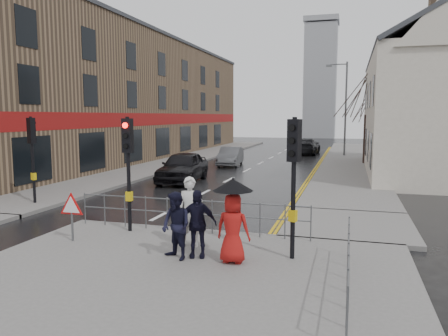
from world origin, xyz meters
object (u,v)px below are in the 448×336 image
Objects in this scene: pedestrian_b at (176,226)px; pedestrian_d at (197,224)px; car_mid at (230,156)px; pedestrian_a at (190,212)px; pedestrian_with_umbrella at (233,216)px; car_parked at (183,167)px.

pedestrian_d is (0.42, 0.30, 0.01)m from pedestrian_b.
pedestrian_d is 20.92m from car_mid.
pedestrian_with_umbrella reaches higher than pedestrian_a.
pedestrian_d reaches higher than pedestrian_b.
pedestrian_b is (0.04, -1.07, -0.11)m from pedestrian_a.
pedestrian_b is 1.40m from pedestrian_with_umbrella.
car_parked is at bearing 103.46° from pedestrian_a.
pedestrian_a is 1.12× the size of pedestrian_d.
car_parked reaches higher than car_mid.
car_mid is at bearing 105.46° from pedestrian_with_umbrella.
car_parked is (-4.73, 12.43, -0.13)m from pedestrian_b.
pedestrian_with_umbrella is 1.00m from pedestrian_d.
pedestrian_a is at bearing -71.69° from car_parked.
pedestrian_d is at bearing 65.84° from pedestrian_b.
pedestrian_d is at bearing -68.06° from pedestrian_a.
pedestrian_with_umbrella is (1.41, -0.92, 0.17)m from pedestrian_a.
pedestrian_a reaches higher than pedestrian_d.
pedestrian_a reaches higher than car_parked.
pedestrian_a is 0.93× the size of pedestrian_with_umbrella.
pedestrian_d is at bearing -82.94° from car_mid.
pedestrian_b reaches higher than car_mid.
pedestrian_a is 0.46× the size of car_mid.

